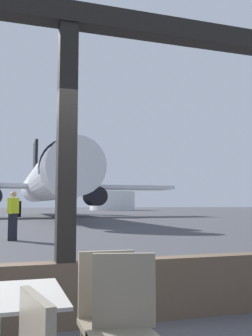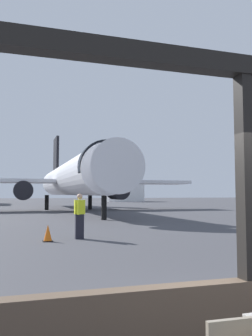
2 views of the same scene
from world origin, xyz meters
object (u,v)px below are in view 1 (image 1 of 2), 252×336
(airplane, at_px, (46,183))
(fuel_storage_tank, at_px, (112,201))
(cafe_chair_aisle_left, at_px, (125,320))
(ground_crew_worker, at_px, (13,215))
(cafe_chair_window_left, at_px, (109,309))

(airplane, height_order, fuel_storage_tank, airplane)
(cafe_chair_aisle_left, bearing_deg, ground_crew_worker, 92.58)
(cafe_chair_window_left, distance_m, cafe_chair_aisle_left, 0.31)
(airplane, bearing_deg, ground_crew_worker, -97.90)
(fuel_storage_tank, bearing_deg, ground_crew_worker, -108.26)
(airplane, xyz_separation_m, fuel_storage_tank, (18.45, 42.16, -1.33))
(ground_crew_worker, bearing_deg, cafe_chair_aisle_left, -87.42)
(cafe_chair_aisle_left, height_order, airplane, airplane)
(ground_crew_worker, distance_m, fuel_storage_tank, 69.38)
(ground_crew_worker, bearing_deg, airplane, 82.10)
(cafe_chair_window_left, height_order, airplane, airplane)
(cafe_chair_aisle_left, bearing_deg, airplane, 85.53)
(fuel_storage_tank, bearing_deg, cafe_chair_aisle_left, -105.30)
(cafe_chair_window_left, distance_m, airplane, 35.30)
(cafe_chair_window_left, height_order, fuel_storage_tank, fuel_storage_tank)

